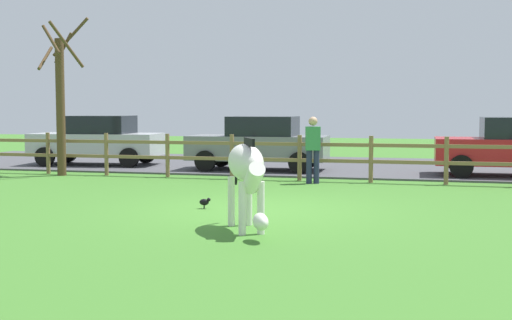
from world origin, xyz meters
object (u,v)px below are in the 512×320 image
object	(u,v)px
bare_tree	(61,97)
parked_car_silver	(98,140)
zebra	(247,170)
parked_car_grey	(259,143)
crow_on_grass	(205,202)
visitor_near_fence	(313,147)

from	to	relation	value
bare_tree	parked_car_silver	xyz separation A→B (m)	(-0.44, 2.92, -1.30)
zebra	parked_car_grey	bearing A→B (deg)	103.29
zebra	parked_car_grey	world-z (taller)	parked_car_grey
zebra	crow_on_grass	world-z (taller)	zebra
bare_tree	visitor_near_fence	distance (m)	7.13
crow_on_grass	parked_car_silver	world-z (taller)	parked_car_silver
parked_car_grey	parked_car_silver	bearing A→B (deg)	175.36
bare_tree	parked_car_grey	bearing A→B (deg)	26.47
visitor_near_fence	crow_on_grass	bearing A→B (deg)	-104.47
zebra	parked_car_grey	size ratio (longest dim) A/B	0.43
bare_tree	crow_on_grass	bearing A→B (deg)	-39.91
bare_tree	visitor_near_fence	xyz separation A→B (m)	(7.02, -0.22, -1.24)
crow_on_grass	parked_car_silver	size ratio (longest dim) A/B	0.05
zebra	bare_tree	bearing A→B (deg)	136.33
crow_on_grass	parked_car_grey	xyz separation A→B (m)	(-0.85, 7.34, 0.72)
parked_car_silver	crow_on_grass	bearing A→B (deg)	-51.17
parked_car_silver	visitor_near_fence	xyz separation A→B (m)	(7.46, -3.14, 0.06)
bare_tree	crow_on_grass	size ratio (longest dim) A/B	20.26
zebra	crow_on_grass	distance (m)	2.53
crow_on_grass	parked_car_grey	bearing A→B (deg)	96.60
parked_car_grey	visitor_near_fence	xyz separation A→B (m)	(2.05, -2.70, 0.06)
visitor_near_fence	parked_car_grey	bearing A→B (deg)	127.18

